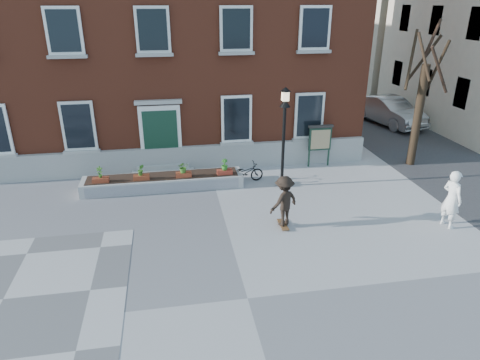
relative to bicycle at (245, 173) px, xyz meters
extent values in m
plane|color=#97979A|center=(-1.26, -7.25, -0.41)|extent=(100.00, 100.00, 0.00)
cube|color=#59595C|center=(-7.26, -6.25, -0.40)|extent=(6.00, 6.00, 0.01)
imported|color=black|center=(0.00, 0.00, 0.00)|extent=(1.61, 0.77, 0.81)
imported|color=#ABADAF|center=(9.94, 7.11, 0.40)|extent=(2.72, 5.13, 1.61)
imported|color=white|center=(5.87, -4.71, 0.56)|extent=(0.61, 0.79, 1.94)
cube|color=brown|center=(-3.26, 6.75, 5.59)|extent=(18.00, 10.00, 12.00)
cube|color=#A09F9B|center=(-3.26, 1.63, 0.14)|extent=(18.00, 0.24, 1.10)
cube|color=#9E9E99|center=(-3.26, 1.50, -0.31)|extent=(2.60, 0.80, 0.20)
cube|color=#A7A7A2|center=(-3.26, 1.65, -0.11)|extent=(2.20, 0.50, 0.20)
cube|color=white|center=(-3.26, 1.67, 1.24)|extent=(1.70, 0.12, 2.50)
cube|color=#133423|center=(-3.26, 1.62, 1.14)|extent=(1.40, 0.06, 2.30)
cube|color=#AAAAA4|center=(-3.26, 1.63, 2.64)|extent=(1.90, 0.25, 0.15)
cube|color=silver|center=(-6.46, 1.65, 1.79)|extent=(1.30, 0.10, 2.00)
cube|color=black|center=(-6.46, 1.60, 1.79)|extent=(1.08, 0.04, 1.78)
cube|color=#ADACA7|center=(-6.46, 1.59, 0.73)|extent=(1.44, 0.20, 0.12)
cube|color=white|center=(-6.46, 1.65, 5.39)|extent=(1.30, 0.10, 1.70)
cube|color=black|center=(-6.46, 1.60, 5.39)|extent=(1.08, 0.04, 1.48)
cube|color=#9E9E99|center=(-6.46, 1.59, 4.48)|extent=(1.44, 0.20, 0.12)
cube|color=silver|center=(-3.26, 1.65, 5.39)|extent=(1.30, 0.10, 1.70)
cube|color=black|center=(-3.26, 1.60, 5.39)|extent=(1.08, 0.04, 1.48)
cube|color=#A4A49E|center=(-3.26, 1.59, 4.48)|extent=(1.44, 0.20, 0.12)
cube|color=white|center=(-0.06, 1.65, 1.79)|extent=(1.30, 0.10, 2.00)
cube|color=black|center=(-0.06, 1.60, 1.79)|extent=(1.08, 0.04, 1.78)
cube|color=#ADADA7|center=(-0.06, 1.59, 0.73)|extent=(1.44, 0.20, 0.12)
cube|color=silver|center=(-0.06, 1.65, 5.39)|extent=(1.30, 0.10, 1.70)
cube|color=black|center=(-0.06, 1.60, 5.39)|extent=(1.08, 0.04, 1.48)
cube|color=#A2A29D|center=(-0.06, 1.59, 4.48)|extent=(1.44, 0.20, 0.12)
cube|color=silver|center=(3.14, 1.65, 1.79)|extent=(1.30, 0.10, 2.00)
cube|color=black|center=(3.14, 1.60, 1.79)|extent=(1.08, 0.04, 1.78)
cube|color=gray|center=(3.14, 1.59, 0.73)|extent=(1.44, 0.20, 0.12)
cube|color=white|center=(3.14, 1.65, 5.39)|extent=(1.30, 0.10, 1.70)
cube|color=black|center=(3.14, 1.60, 5.39)|extent=(1.08, 0.04, 1.48)
cube|color=#9F9F9A|center=(3.14, 1.59, 4.48)|extent=(1.44, 0.20, 0.12)
cube|color=#B7B7B2|center=(-3.26, -0.05, -0.16)|extent=(6.20, 1.10, 0.50)
cube|color=silver|center=(-3.26, -0.61, -0.16)|extent=(5.80, 0.02, 0.40)
cube|color=black|center=(-3.26, -0.05, 0.09)|extent=(5.80, 0.90, 0.06)
cube|color=maroon|center=(-5.56, -0.30, 0.19)|extent=(0.60, 0.25, 0.20)
imported|color=#31621D|center=(-5.56, -0.30, 0.52)|extent=(0.24, 0.24, 0.45)
cube|color=maroon|center=(-4.06, -0.30, 0.19)|extent=(0.60, 0.25, 0.20)
imported|color=#336B20|center=(-4.06, -0.30, 0.52)|extent=(0.25, 0.25, 0.45)
cube|color=#943820|center=(-2.46, -0.30, 0.19)|extent=(0.60, 0.25, 0.20)
imported|color=#37691F|center=(-2.46, -0.30, 0.52)|extent=(0.40, 0.40, 0.45)
cube|color=maroon|center=(-0.86, -0.30, 0.19)|extent=(0.60, 0.25, 0.20)
imported|color=#286C20|center=(-0.86, -0.30, 0.52)|extent=(0.25, 0.25, 0.45)
cylinder|color=#2F2115|center=(7.74, 0.75, 1.79)|extent=(0.36, 0.36, 4.40)
cylinder|color=black|center=(8.24, 0.75, 3.88)|extent=(0.12, 1.12, 2.23)
cylinder|color=black|center=(7.91, 1.28, 4.15)|extent=(1.18, 0.49, 1.97)
cylinder|color=#302215|center=(7.24, 1.11, 4.14)|extent=(0.88, 1.14, 2.35)
cylinder|color=#312216|center=(7.43, 0.53, 4.32)|extent=(0.60, 0.77, 1.90)
cylinder|color=#2F1E15|center=(7.94, 0.13, 3.83)|extent=(1.39, 0.55, 1.95)
cylinder|color=#301F15|center=(7.89, 0.89, 4.97)|extent=(0.43, 0.48, 1.58)
cube|color=#3A3A3D|center=(10.74, 10.75, -0.40)|extent=(8.00, 36.00, 0.01)
cube|color=beige|center=(16.74, 18.75, 6.09)|extent=(10.00, 11.00, 13.00)
cube|color=black|center=(11.78, 3.55, 2.09)|extent=(0.08, 1.00, 1.50)
cube|color=black|center=(11.78, 6.75, 2.09)|extent=(0.08, 1.00, 1.50)
cube|color=black|center=(11.78, 9.95, 2.09)|extent=(0.08, 1.00, 1.50)
cube|color=black|center=(11.78, 3.55, 5.39)|extent=(0.08, 1.00, 1.50)
cube|color=black|center=(11.78, 6.75, 5.39)|extent=(0.08, 1.00, 1.50)
cube|color=black|center=(11.78, 9.95, 5.39)|extent=(0.08, 1.00, 1.50)
cylinder|color=black|center=(1.37, -0.65, -0.31)|extent=(0.32, 0.32, 0.20)
cylinder|color=black|center=(1.37, -0.65, 1.19)|extent=(0.12, 0.12, 3.20)
cone|color=black|center=(1.37, -0.65, 2.94)|extent=(0.40, 0.40, 0.30)
cube|color=beige|center=(1.37, -0.65, 3.19)|extent=(0.24, 0.24, 0.34)
cone|color=black|center=(1.37, -0.65, 3.44)|extent=(0.40, 0.40, 0.16)
cylinder|color=#193323|center=(3.11, 1.23, 0.49)|extent=(0.08, 0.08, 1.80)
cylinder|color=#1B3727|center=(4.01, 1.23, 0.49)|extent=(0.08, 0.08, 1.80)
cube|color=#183023|center=(3.56, 1.23, 0.84)|extent=(1.00, 0.10, 1.00)
cube|color=#C8BD81|center=(3.56, 1.17, 0.84)|extent=(0.85, 0.02, 0.85)
cube|color=#322E2B|center=(3.56, 1.23, 1.41)|extent=(1.10, 0.16, 0.10)
cube|color=brown|center=(0.57, -3.83, -0.35)|extent=(0.22, 0.78, 0.03)
cylinder|color=black|center=(0.48, -4.11, -0.38)|extent=(0.03, 0.05, 0.05)
cylinder|color=black|center=(0.66, -4.11, -0.38)|extent=(0.03, 0.05, 0.05)
cylinder|color=black|center=(0.48, -3.55, -0.38)|extent=(0.03, 0.05, 0.05)
cylinder|color=black|center=(0.66, -3.55, -0.38)|extent=(0.03, 0.05, 0.05)
imported|color=black|center=(0.57, -3.83, 0.51)|extent=(1.26, 1.07, 1.69)
camera|label=1|loc=(-2.93, -15.73, 6.48)|focal=32.00mm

